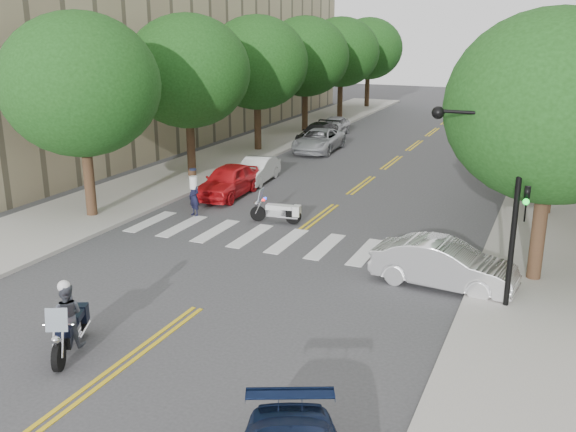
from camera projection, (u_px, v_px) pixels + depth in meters
The scene contains 25 objects.
ground at pixel (198, 308), 18.60m from camera, with size 140.00×140.00×0.00m, color #38383A.
sidewalk_left at pixel (248, 149), 41.51m from camera, with size 5.00×60.00×0.15m, color #9E9991.
sidewalk_right at pixel (566, 176), 34.26m from camera, with size 5.00×60.00×0.15m, color #9E9991.
tree_l_0 at pixel (80, 85), 25.61m from camera, with size 6.40×6.40×8.45m.
tree_l_1 at pixel (188, 71), 32.63m from camera, with size 6.40×6.40×8.45m.
tree_l_2 at pixel (257, 63), 39.65m from camera, with size 6.40×6.40×8.45m.
tree_l_3 at pixel (305, 57), 46.68m from camera, with size 6.40×6.40×8.45m.
tree_l_4 at pixel (341, 52), 53.70m from camera, with size 6.40×6.40×8.45m.
tree_l_5 at pixel (369, 49), 60.72m from camera, with size 6.40×6.40×8.45m.
tree_r_0 at pixel (553, 107), 18.90m from camera, with size 6.40×6.40×8.45m.
tree_r_1 at pixel (560, 84), 25.92m from camera, with size 6.40×6.40×8.45m.
tree_r_2 at pixel (564, 71), 32.94m from camera, with size 6.40×6.40×8.45m.
tree_r_3 at pixel (567, 62), 39.96m from camera, with size 6.40×6.40×8.45m.
tree_r_4 at pixel (569, 56), 46.98m from camera, with size 6.40×6.40×8.45m.
tree_r_5 at pixel (570, 52), 54.00m from camera, with size 6.40×6.40×8.45m.
traffic_signal_pole at pixel (500, 183), 17.64m from camera, with size 2.82×0.42×6.00m.
motorcycle_police at pixel (68, 320), 15.95m from camera, with size 1.28×2.24×1.94m.
motorcycle_parked at pixel (280, 212), 26.39m from camera, with size 2.17×0.70×1.40m.
officer_standing at pixel (194, 197), 27.29m from camera, with size 0.61×0.40×1.66m, color black.
convertible at pixel (444, 264), 19.96m from camera, with size 1.56×4.46×1.47m, color silver.
parked_car_a at pixel (228, 181), 30.38m from camera, with size 1.78×4.43×1.51m, color red.
parked_car_b at pixel (257, 170), 33.12m from camera, with size 1.34×3.86×1.27m, color white.
parked_car_c at pixel (319, 140), 41.00m from camera, with size 2.34×5.07×1.41m, color #9E9FA5.
parked_car_d at pixel (318, 133), 43.84m from camera, with size 1.90×4.66×1.35m, color black.
parked_car_e at pixel (334, 126), 46.69m from camera, with size 1.67×4.16×1.42m, color #A9A8AE.
Camera 1 is at (9.20, -14.56, 7.96)m, focal length 40.00 mm.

